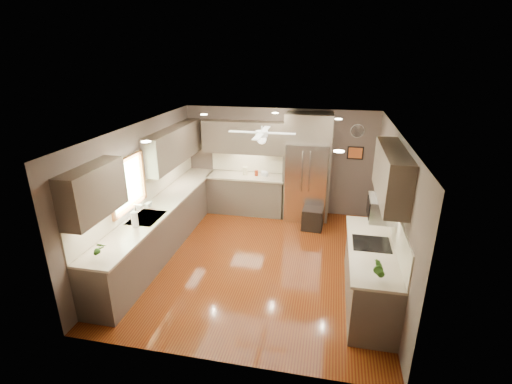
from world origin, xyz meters
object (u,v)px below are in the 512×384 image
(canister_c, at_px, (245,171))
(canister_d, at_px, (256,173))
(bowl, at_px, (264,175))
(paper_towel, at_px, (135,219))
(stool, at_px, (313,219))
(potted_plant_left, at_px, (98,248))
(potted_plant_right, at_px, (378,269))
(microwave, at_px, (382,208))
(soap_bottle, at_px, (149,204))
(refrigerator, at_px, (307,169))

(canister_c, relative_size, canister_d, 1.46)
(canister_d, height_order, bowl, canister_d)
(paper_towel, bearing_deg, stool, 40.93)
(potted_plant_left, height_order, potted_plant_right, same)
(potted_plant_left, distance_m, microwave, 4.21)
(canister_c, height_order, potted_plant_right, potted_plant_right)
(potted_plant_left, xyz_separation_m, microwave, (3.97, 1.35, 0.39))
(canister_c, distance_m, paper_towel, 3.34)
(soap_bottle, distance_m, refrigerator, 3.59)
(stool, relative_size, paper_towel, 1.79)
(canister_c, bearing_deg, bowl, -2.37)
(bowl, height_order, paper_towel, paper_towel)
(potted_plant_right, relative_size, bowl, 1.39)
(canister_c, xyz_separation_m, stool, (1.69, -0.67, -0.79))
(potted_plant_left, xyz_separation_m, refrigerator, (2.65, 4.05, 0.10))
(bowl, relative_size, refrigerator, 0.09)
(potted_plant_right, xyz_separation_m, refrigerator, (-1.20, 3.79, 0.10))
(canister_d, relative_size, soap_bottle, 0.71)
(soap_bottle, bearing_deg, canister_d, 56.42)
(canister_d, bearing_deg, stool, -24.56)
(canister_c, bearing_deg, stool, -21.57)
(potted_plant_left, relative_size, paper_towel, 1.05)
(bowl, distance_m, paper_towel, 3.52)
(canister_c, xyz_separation_m, soap_bottle, (-1.28, -2.38, 0.00))
(canister_c, xyz_separation_m, bowl, (0.47, -0.02, -0.06))
(refrigerator, bearing_deg, bowl, 175.75)
(bowl, height_order, refrigerator, refrigerator)
(microwave, xyz_separation_m, paper_towel, (-3.96, -0.33, -0.40))
(canister_d, xyz_separation_m, stool, (1.40, -0.64, -0.76))
(potted_plant_left, bearing_deg, canister_c, 74.22)
(bowl, bearing_deg, microwave, -50.12)
(bowl, bearing_deg, soap_bottle, -126.62)
(microwave, bearing_deg, refrigerator, 116.09)
(soap_bottle, height_order, stool, soap_bottle)
(soap_bottle, height_order, bowl, soap_bottle)
(soap_bottle, xyz_separation_m, stool, (2.97, 1.72, -0.80))
(soap_bottle, distance_m, paper_towel, 0.76)
(potted_plant_left, xyz_separation_m, bowl, (1.65, 4.13, -0.12))
(soap_bottle, relative_size, refrigerator, 0.08)
(potted_plant_left, bearing_deg, canister_d, 70.56)
(stool, bearing_deg, potted_plant_right, -72.91)
(potted_plant_left, height_order, refrigerator, refrigerator)
(canister_c, height_order, potted_plant_left, potted_plant_left)
(canister_d, height_order, soap_bottle, soap_bottle)
(potted_plant_right, bearing_deg, canister_c, 124.54)
(microwave, distance_m, stool, 2.71)
(potted_plant_right, xyz_separation_m, stool, (-0.99, 3.22, -0.85))
(refrigerator, relative_size, stool, 4.92)
(bowl, xyz_separation_m, microwave, (2.32, -2.78, 0.51))
(canister_c, xyz_separation_m, potted_plant_left, (-1.17, -4.15, 0.06))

